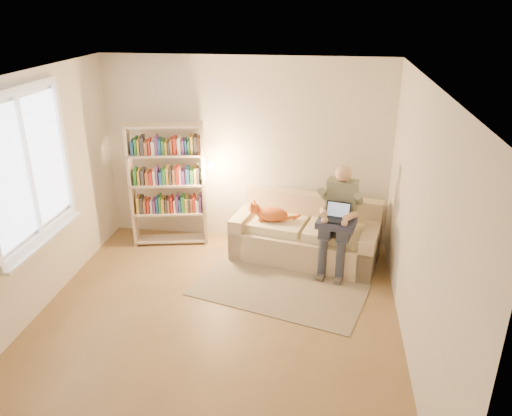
% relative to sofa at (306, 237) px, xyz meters
% --- Properties ---
extents(floor, '(4.50, 4.50, 0.00)m').
position_rel_sofa_xyz_m(floor, '(-0.90, -1.74, -0.29)').
color(floor, brown).
rests_on(floor, ground).
extents(ceiling, '(4.00, 4.50, 0.02)m').
position_rel_sofa_xyz_m(ceiling, '(-0.90, -1.74, 2.31)').
color(ceiling, white).
rests_on(ceiling, wall_back).
extents(wall_left, '(0.02, 4.50, 2.60)m').
position_rel_sofa_xyz_m(wall_left, '(-2.90, -1.74, 1.01)').
color(wall_left, silver).
rests_on(wall_left, floor).
extents(wall_right, '(0.02, 4.50, 2.60)m').
position_rel_sofa_xyz_m(wall_right, '(1.10, -1.74, 1.01)').
color(wall_right, silver).
rests_on(wall_right, floor).
extents(wall_back, '(4.00, 0.02, 2.60)m').
position_rel_sofa_xyz_m(wall_back, '(-0.90, 0.51, 1.01)').
color(wall_back, silver).
rests_on(wall_back, floor).
extents(wall_front, '(4.00, 0.02, 2.60)m').
position_rel_sofa_xyz_m(wall_front, '(-0.90, -3.99, 1.01)').
color(wall_front, silver).
rests_on(wall_front, floor).
extents(window, '(0.12, 1.52, 1.69)m').
position_rel_sofa_xyz_m(window, '(-2.85, -1.54, 1.08)').
color(window, white).
rests_on(window, wall_left).
extents(sofa, '(2.04, 1.24, 0.81)m').
position_rel_sofa_xyz_m(sofa, '(0.00, 0.00, 0.00)').
color(sofa, '#C7B28C').
rests_on(sofa, floor).
extents(person, '(0.48, 0.66, 1.37)m').
position_rel_sofa_xyz_m(person, '(0.41, -0.24, 0.48)').
color(person, gray).
rests_on(person, sofa).
extents(cat, '(0.65, 0.31, 0.23)m').
position_rel_sofa_xyz_m(cat, '(-0.48, -0.02, 0.32)').
color(cat, orange).
rests_on(cat, sofa).
extents(blanket, '(0.53, 0.47, 0.08)m').
position_rel_sofa_xyz_m(blanket, '(0.36, -0.36, 0.40)').
color(blanket, '#272D45').
rests_on(blanket, person).
extents(laptop, '(0.35, 0.31, 0.26)m').
position_rel_sofa_xyz_m(laptop, '(0.36, -0.35, 0.49)').
color(laptop, black).
rests_on(laptop, blanket).
extents(bookshelf, '(1.19, 0.47, 1.75)m').
position_rel_sofa_xyz_m(bookshelf, '(-1.94, 0.16, 0.67)').
color(bookshelf, beige).
rests_on(bookshelf, floor).
extents(rug, '(2.28, 1.70, 0.01)m').
position_rel_sofa_xyz_m(rug, '(-0.26, -0.88, -0.29)').
color(rug, gray).
rests_on(rug, floor).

